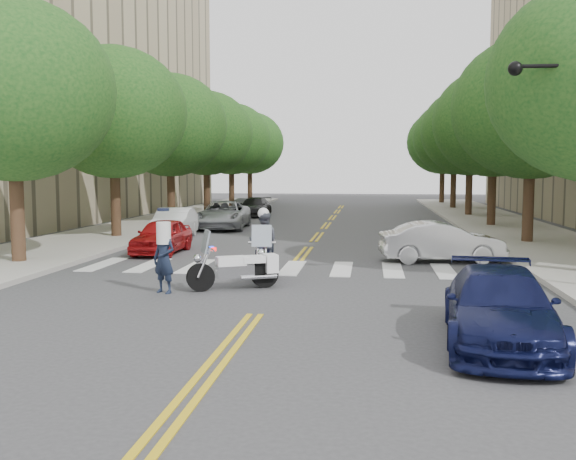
% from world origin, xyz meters
% --- Properties ---
extents(ground, '(140.00, 140.00, 0.00)m').
position_xyz_m(ground, '(0.00, 0.00, 0.00)').
color(ground, '#38383A').
rests_on(ground, ground).
extents(sidewalk_left, '(5.00, 60.00, 0.15)m').
position_xyz_m(sidewalk_left, '(-9.50, 22.00, 0.07)').
color(sidewalk_left, '#9E9991').
rests_on(sidewalk_left, ground).
extents(sidewalk_right, '(5.00, 60.00, 0.15)m').
position_xyz_m(sidewalk_right, '(9.50, 22.00, 0.07)').
color(sidewalk_right, '#9E9991').
rests_on(sidewalk_right, ground).
extents(tree_l_0, '(6.40, 6.40, 8.45)m').
position_xyz_m(tree_l_0, '(-8.80, 6.00, 5.55)').
color(tree_l_0, '#382316').
rests_on(tree_l_0, ground).
extents(tree_l_1, '(6.40, 6.40, 8.45)m').
position_xyz_m(tree_l_1, '(-8.80, 14.00, 5.55)').
color(tree_l_1, '#382316').
rests_on(tree_l_1, ground).
extents(tree_l_2, '(6.40, 6.40, 8.45)m').
position_xyz_m(tree_l_2, '(-8.80, 22.00, 5.55)').
color(tree_l_2, '#382316').
rests_on(tree_l_2, ground).
extents(tree_l_3, '(6.40, 6.40, 8.45)m').
position_xyz_m(tree_l_3, '(-8.80, 30.00, 5.55)').
color(tree_l_3, '#382316').
rests_on(tree_l_3, ground).
extents(tree_l_4, '(6.40, 6.40, 8.45)m').
position_xyz_m(tree_l_4, '(-8.80, 38.00, 5.55)').
color(tree_l_4, '#382316').
rests_on(tree_l_4, ground).
extents(tree_l_5, '(6.40, 6.40, 8.45)m').
position_xyz_m(tree_l_5, '(-8.80, 46.00, 5.55)').
color(tree_l_5, '#382316').
rests_on(tree_l_5, ground).
extents(tree_r_1, '(6.40, 6.40, 8.45)m').
position_xyz_m(tree_r_1, '(8.80, 14.00, 5.55)').
color(tree_r_1, '#382316').
rests_on(tree_r_1, ground).
extents(tree_r_2, '(6.40, 6.40, 8.45)m').
position_xyz_m(tree_r_2, '(8.80, 22.00, 5.55)').
color(tree_r_2, '#382316').
rests_on(tree_r_2, ground).
extents(tree_r_3, '(6.40, 6.40, 8.45)m').
position_xyz_m(tree_r_3, '(8.80, 30.00, 5.55)').
color(tree_r_3, '#382316').
rests_on(tree_r_3, ground).
extents(tree_r_4, '(6.40, 6.40, 8.45)m').
position_xyz_m(tree_r_4, '(8.80, 38.00, 5.55)').
color(tree_r_4, '#382316').
rests_on(tree_r_4, ground).
extents(tree_r_5, '(6.40, 6.40, 8.45)m').
position_xyz_m(tree_r_5, '(8.80, 46.00, 5.55)').
color(tree_r_5, '#382316').
rests_on(tree_r_5, ground).
extents(motorcycle_police, '(0.89, 2.47, 2.01)m').
position_xyz_m(motorcycle_police, '(-0.58, 4.56, 0.89)').
color(motorcycle_police, black).
rests_on(motorcycle_police, ground).
extents(motorcycle_parked, '(2.26, 1.32, 1.56)m').
position_xyz_m(motorcycle_parked, '(-0.88, 2.87, 0.54)').
color(motorcycle_parked, black).
rests_on(motorcycle_parked, ground).
extents(officer_standing, '(0.73, 0.62, 1.71)m').
position_xyz_m(officer_standing, '(-2.68, 2.10, 0.86)').
color(officer_standing, '#171F34').
rests_on(officer_standing, ground).
extents(convertible, '(4.21, 1.92, 1.34)m').
position_xyz_m(convertible, '(4.78, 8.50, 0.67)').
color(convertible, silver).
rests_on(convertible, ground).
extents(sedan_blue, '(2.27, 4.69, 1.32)m').
position_xyz_m(sedan_blue, '(4.66, -1.75, 0.66)').
color(sedan_blue, '#0D1138').
rests_on(sedan_blue, ground).
extents(parked_car_a, '(1.53, 3.75, 1.28)m').
position_xyz_m(parked_car_a, '(-5.20, 9.50, 0.64)').
color(parked_car_a, '#AD1215').
rests_on(parked_car_a, ground).
extents(parked_car_b, '(1.80, 4.25, 1.37)m').
position_xyz_m(parked_car_b, '(-6.30, 14.50, 0.68)').
color(parked_car_b, white).
rests_on(parked_car_b, ground).
extents(parked_car_c, '(2.77, 5.35, 1.44)m').
position_xyz_m(parked_car_c, '(-5.20, 19.50, 0.72)').
color(parked_car_c, '#A8AAB0').
rests_on(parked_car_c, ground).
extents(parked_car_d, '(1.93, 4.30, 1.22)m').
position_xyz_m(parked_car_d, '(-5.20, 28.50, 0.61)').
color(parked_car_d, black).
rests_on(parked_car_d, ground).
extents(parked_car_e, '(1.63, 3.70, 1.24)m').
position_xyz_m(parked_car_e, '(-6.22, 29.50, 0.62)').
color(parked_car_e, '#A1A1A6').
rests_on(parked_car_e, ground).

